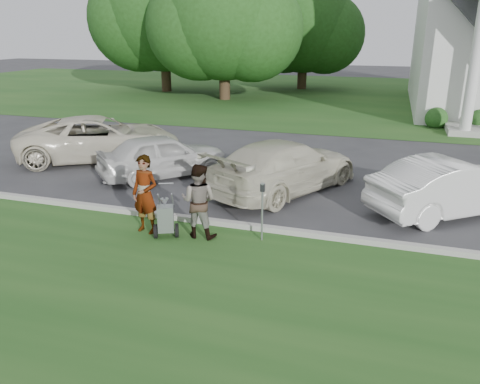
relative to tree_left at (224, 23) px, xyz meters
The scene contains 15 objects.
ground 23.95m from the tree_left, 69.98° to the right, with size 120.00×120.00×0.00m, color #333335.
grass_strip 26.73m from the tree_left, 72.22° to the right, with size 80.00×7.00×0.01m, color #1D4919.
church_lawn 10.74m from the tree_left, 32.03° to the left, with size 80.00×30.00×0.01m, color #1D4919.
curb 23.43m from the tree_left, 69.51° to the right, with size 80.00×0.18×0.15m, color #9E9E93.
tree_left is the anchor object (origin of this frame).
tree_far 6.73m from the tree_left, 153.44° to the left, with size 11.64×9.20×10.73m.
tree_back 8.95m from the tree_left, 63.43° to the left, with size 9.61×7.60×8.89m.
striping_cart 23.85m from the tree_left, 73.87° to the right, with size 0.88×1.22×1.05m.
person_left 23.47m from the tree_left, 75.14° to the right, with size 0.69×0.45×1.90m, color #999999.
person_right 23.72m from the tree_left, 71.96° to the right, with size 0.86×0.67×1.76m, color #999999.
parking_meter_near 23.99m from the tree_left, 68.41° to the right, with size 0.10×0.09×1.40m.
car_a 17.39m from the tree_left, 86.52° to the right, with size 2.69×5.84×1.62m, color beige.
car_b 19.08m from the tree_left, 76.76° to the right, with size 1.71×4.24×1.44m, color silver.
car_c 20.58m from the tree_left, 65.31° to the right, with size 2.17×5.34×1.55m, color beige.
car_d 23.26m from the tree_left, 55.29° to the right, with size 1.59×4.55×1.50m, color silver.
Camera 1 is at (3.21, -9.56, 4.62)m, focal length 35.00 mm.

